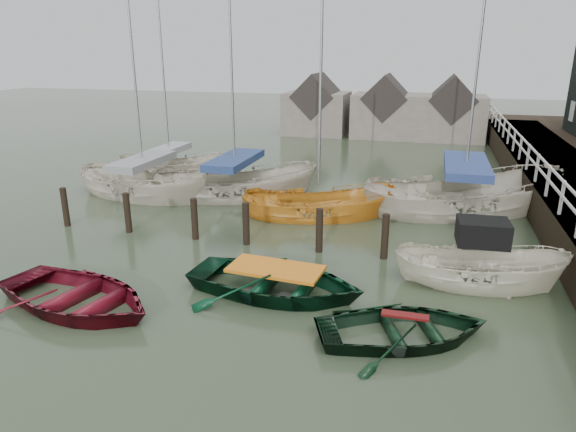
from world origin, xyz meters
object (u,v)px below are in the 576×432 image
(rowboat_dkgreen, at_px, (403,339))
(rowboat_green, at_px, (276,294))
(sailboat_c, at_px, (318,216))
(sailboat_a, at_px, (145,195))
(sailboat_b, at_px, (236,196))
(motorboat, at_px, (477,282))
(sailboat_d, at_px, (462,210))
(rowboat_red, at_px, (78,308))
(sailboat_e, at_px, (171,173))

(rowboat_dkgreen, bearing_deg, rowboat_green, 46.00)
(sailboat_c, bearing_deg, rowboat_green, 167.76)
(sailboat_a, bearing_deg, rowboat_green, -121.84)
(sailboat_b, distance_m, sailboat_c, 4.29)
(rowboat_dkgreen, distance_m, motorboat, 3.69)
(rowboat_green, relative_size, sailboat_d, 0.38)
(sailboat_b, xyz_separation_m, sailboat_c, (3.97, -1.64, -0.05))
(rowboat_dkgreen, bearing_deg, sailboat_c, 2.73)
(sailboat_b, bearing_deg, rowboat_green, -170.60)
(motorboat, bearing_deg, sailboat_d, -2.37)
(rowboat_red, relative_size, sailboat_b, 0.37)
(sailboat_c, bearing_deg, sailboat_d, -83.48)
(sailboat_b, bearing_deg, rowboat_dkgreen, -159.73)
(rowboat_red, xyz_separation_m, sailboat_c, (4.09, 8.66, 0.02))
(rowboat_dkgreen, relative_size, sailboat_c, 0.36)
(sailboat_d, bearing_deg, rowboat_green, 126.98)
(sailboat_c, distance_m, sailboat_e, 9.81)
(rowboat_red, xyz_separation_m, sailboat_e, (-4.55, 13.31, 0.07))
(rowboat_red, height_order, sailboat_c, sailboat_c)
(rowboat_red, relative_size, rowboat_dkgreen, 1.18)
(sailboat_c, bearing_deg, sailboat_a, 69.73)
(rowboat_green, relative_size, motorboat, 1.02)
(rowboat_green, xyz_separation_m, rowboat_dkgreen, (3.31, -1.35, 0.00))
(sailboat_a, height_order, sailboat_b, sailboat_b)
(rowboat_red, height_order, motorboat, motorboat)
(sailboat_b, bearing_deg, sailboat_c, -130.59)
(rowboat_green, distance_m, rowboat_dkgreen, 3.57)
(rowboat_dkgreen, relative_size, sailboat_b, 0.31)
(rowboat_green, height_order, sailboat_b, sailboat_b)
(sailboat_a, xyz_separation_m, sailboat_d, (13.01, 1.39, -0.01))
(rowboat_green, bearing_deg, motorboat, -64.62)
(rowboat_red, bearing_deg, rowboat_green, -52.07)
(rowboat_red, xyz_separation_m, rowboat_green, (4.43, 2.03, 0.00))
(sailboat_c, distance_m, sailboat_d, 5.65)
(motorboat, bearing_deg, sailboat_b, 52.34)
(rowboat_red, distance_m, sailboat_e, 14.07)
(rowboat_dkgreen, distance_m, sailboat_c, 8.77)
(rowboat_dkgreen, relative_size, motorboat, 0.84)
(sailboat_b, bearing_deg, motorboat, -142.33)
(rowboat_red, bearing_deg, rowboat_dkgreen, -71.66)
(rowboat_green, bearing_deg, sailboat_e, 43.16)
(rowboat_green, xyz_separation_m, sailboat_e, (-8.98, 11.28, 0.07))
(sailboat_c, relative_size, sailboat_d, 0.88)
(rowboat_green, bearing_deg, rowboat_dkgreen, -107.51)
(rowboat_dkgreen, height_order, sailboat_e, sailboat_e)
(sailboat_c, bearing_deg, sailboat_e, 46.57)
(motorboat, bearing_deg, rowboat_green, 107.32)
(rowboat_dkgreen, xyz_separation_m, sailboat_b, (-7.61, 9.62, 0.06))
(sailboat_a, bearing_deg, rowboat_dkgreen, -116.94)
(rowboat_red, height_order, rowboat_green, rowboat_green)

